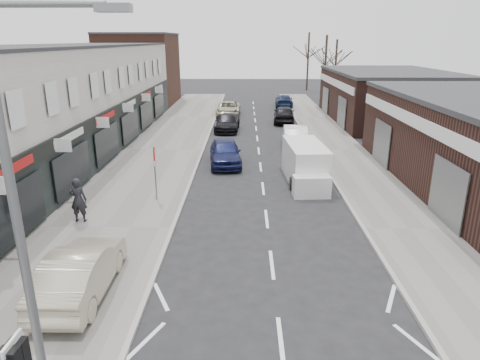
{
  "coord_description": "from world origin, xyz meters",
  "views": [
    {
      "loc": [
        -0.94,
        -7.22,
        7.45
      ],
      "look_at": [
        -1.13,
        7.5,
        2.6
      ],
      "focal_mm": 32.0,
      "sensor_mm": 36.0,
      "label": 1
    }
  ],
  "objects_px": {
    "sedan_on_pavement": "(81,271)",
    "pedestrian": "(78,200)",
    "street_lamp": "(27,220)",
    "parked_car_right_a": "(295,135)",
    "warning_sign": "(155,158)",
    "white_van": "(305,164)",
    "parked_car_left_a": "(225,152)",
    "parked_car_right_b": "(284,114)",
    "parked_car_left_c": "(228,109)",
    "parked_car_right_c": "(284,101)",
    "parked_car_left_b": "(227,123)"
  },
  "relations": [
    {
      "from": "parked_car_left_c",
      "to": "street_lamp",
      "type": "bearing_deg",
      "value": -91.43
    },
    {
      "from": "warning_sign",
      "to": "parked_car_left_b",
      "type": "relative_size",
      "value": 0.56
    },
    {
      "from": "warning_sign",
      "to": "parked_car_left_a",
      "type": "height_order",
      "value": "warning_sign"
    },
    {
      "from": "pedestrian",
      "to": "street_lamp",
      "type": "bearing_deg",
      "value": 108.59
    },
    {
      "from": "street_lamp",
      "to": "parked_car_left_b",
      "type": "xyz_separation_m",
      "value": [
        2.04,
        29.81,
        -3.92
      ]
    },
    {
      "from": "parked_car_right_b",
      "to": "parked_car_right_c",
      "type": "xyz_separation_m",
      "value": [
        0.82,
        9.81,
        -0.1
      ]
    },
    {
      "from": "street_lamp",
      "to": "sedan_on_pavement",
      "type": "bearing_deg",
      "value": 105.5
    },
    {
      "from": "white_van",
      "to": "pedestrian",
      "type": "xyz_separation_m",
      "value": [
        -10.25,
        -5.85,
        0.1
      ]
    },
    {
      "from": "street_lamp",
      "to": "white_van",
      "type": "height_order",
      "value": "street_lamp"
    },
    {
      "from": "street_lamp",
      "to": "parked_car_left_c",
      "type": "distance_m",
      "value": 37.7
    },
    {
      "from": "pedestrian",
      "to": "sedan_on_pavement",
      "type": "bearing_deg",
      "value": 111.1
    },
    {
      "from": "sedan_on_pavement",
      "to": "pedestrian",
      "type": "distance_m",
      "value": 5.77
    },
    {
      "from": "parked_car_left_b",
      "to": "parked_car_left_a",
      "type": "bearing_deg",
      "value": -85.88
    },
    {
      "from": "pedestrian",
      "to": "parked_car_left_c",
      "type": "bearing_deg",
      "value": -100.68
    },
    {
      "from": "parked_car_left_c",
      "to": "parked_car_right_a",
      "type": "height_order",
      "value": "parked_car_right_a"
    },
    {
      "from": "white_van",
      "to": "street_lamp",
      "type": "bearing_deg",
      "value": -117.0
    },
    {
      "from": "parked_car_left_a",
      "to": "parked_car_right_a",
      "type": "relative_size",
      "value": 0.97
    },
    {
      "from": "warning_sign",
      "to": "parked_car_right_b",
      "type": "xyz_separation_m",
      "value": [
        7.84,
        20.77,
        -1.4
      ]
    },
    {
      "from": "white_van",
      "to": "parked_car_left_a",
      "type": "distance_m",
      "value": 5.63
    },
    {
      "from": "warning_sign",
      "to": "parked_car_right_c",
      "type": "bearing_deg",
      "value": 74.19
    },
    {
      "from": "sedan_on_pavement",
      "to": "white_van",
      "type": "bearing_deg",
      "value": -126.59
    },
    {
      "from": "warning_sign",
      "to": "parked_car_right_c",
      "type": "relative_size",
      "value": 0.56
    },
    {
      "from": "warning_sign",
      "to": "white_van",
      "type": "height_order",
      "value": "warning_sign"
    },
    {
      "from": "warning_sign",
      "to": "sedan_on_pavement",
      "type": "height_order",
      "value": "warning_sign"
    },
    {
      "from": "street_lamp",
      "to": "warning_sign",
      "type": "height_order",
      "value": "street_lamp"
    },
    {
      "from": "pedestrian",
      "to": "parked_car_left_b",
      "type": "relative_size",
      "value": 0.4
    },
    {
      "from": "parked_car_left_b",
      "to": "parked_car_right_c",
      "type": "bearing_deg",
      "value": 68.78
    },
    {
      "from": "warning_sign",
      "to": "parked_car_right_a",
      "type": "distance_m",
      "value": 14.04
    },
    {
      "from": "parked_car_left_b",
      "to": "parked_car_right_b",
      "type": "distance_m",
      "value": 6.39
    },
    {
      "from": "parked_car_left_a",
      "to": "parked_car_left_b",
      "type": "xyz_separation_m",
      "value": [
        -0.28,
        10.46,
        -0.09
      ]
    },
    {
      "from": "parked_car_left_a",
      "to": "warning_sign",
      "type": "bearing_deg",
      "value": -119.5
    },
    {
      "from": "white_van",
      "to": "sedan_on_pavement",
      "type": "height_order",
      "value": "white_van"
    },
    {
      "from": "parked_car_right_c",
      "to": "pedestrian",
      "type": "bearing_deg",
      "value": 74.17
    },
    {
      "from": "white_van",
      "to": "warning_sign",
      "type": "bearing_deg",
      "value": -160.56
    },
    {
      "from": "white_van",
      "to": "parked_car_left_c",
      "type": "relative_size",
      "value": 1.07
    },
    {
      "from": "pedestrian",
      "to": "parked_car_right_b",
      "type": "relative_size",
      "value": 0.41
    },
    {
      "from": "sedan_on_pavement",
      "to": "parked_car_right_b",
      "type": "relative_size",
      "value": 0.96
    },
    {
      "from": "pedestrian",
      "to": "parked_car_right_a",
      "type": "relative_size",
      "value": 0.4
    },
    {
      "from": "parked_car_right_a",
      "to": "parked_car_right_b",
      "type": "xyz_separation_m",
      "value": [
        -0.01,
        9.22,
        0.01
      ]
    },
    {
      "from": "street_lamp",
      "to": "parked_car_right_a",
      "type": "distance_m",
      "value": 25.69
    },
    {
      "from": "street_lamp",
      "to": "warning_sign",
      "type": "bearing_deg",
      "value": 92.84
    },
    {
      "from": "warning_sign",
      "to": "pedestrian",
      "type": "relative_size",
      "value": 1.4
    },
    {
      "from": "white_van",
      "to": "sedan_on_pavement",
      "type": "bearing_deg",
      "value": -129.88
    },
    {
      "from": "warning_sign",
      "to": "parked_car_right_b",
      "type": "height_order",
      "value": "warning_sign"
    },
    {
      "from": "street_lamp",
      "to": "parked_car_left_a",
      "type": "distance_m",
      "value": 19.86
    },
    {
      "from": "white_van",
      "to": "parked_car_right_c",
      "type": "xyz_separation_m",
      "value": [
        1.16,
        27.37,
        -0.28
      ]
    },
    {
      "from": "street_lamp",
      "to": "white_van",
      "type": "bearing_deg",
      "value": 66.8
    },
    {
      "from": "parked_car_left_a",
      "to": "parked_car_left_c",
      "type": "bearing_deg",
      "value": 86.36
    },
    {
      "from": "warning_sign",
      "to": "parked_car_right_c",
      "type": "distance_m",
      "value": 31.83
    },
    {
      "from": "white_van",
      "to": "parked_car_right_a",
      "type": "distance_m",
      "value": 8.34
    }
  ]
}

